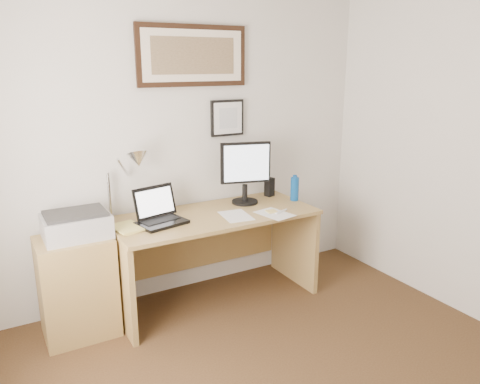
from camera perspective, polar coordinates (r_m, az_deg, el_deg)
wall_back at (r=3.83m, az=-7.70°, el=5.62°), size 3.50×0.02×2.50m
side_cabinet at (r=3.57m, az=-19.21°, el=-10.85°), size 0.50×0.40×0.73m
water_bottle at (r=4.04m, az=6.68°, el=0.38°), size 0.07×0.07×0.20m
bottle_cap at (r=4.02m, az=6.73°, el=1.91°), size 0.04×0.04×0.02m
speaker at (r=4.16m, az=3.61°, el=0.62°), size 0.09×0.08×0.16m
paper_sheet_a at (r=3.63m, az=-0.50°, el=-2.92°), size 0.24×0.32×0.00m
paper_sheet_b at (r=3.68m, az=4.23°, el=-2.67°), size 0.25×0.32×0.00m
sticky_pad at (r=3.73m, az=3.89°, el=-2.37°), size 0.09×0.09×0.01m
marker_pen at (r=3.73m, az=5.06°, el=-2.37°), size 0.14×0.06×0.02m
book at (r=3.41m, az=-14.94°, el=-4.57°), size 0.23×0.28×0.02m
desk at (r=3.84m, az=-3.61°, el=-5.67°), size 1.60×0.70×0.75m
laptop at (r=3.52m, az=-9.82°, el=-2.79°), size 0.38×0.36×0.26m
lcd_monitor at (r=3.88m, az=0.67°, el=2.73°), size 0.41×0.22×0.52m
printer at (r=3.43m, az=-19.33°, el=-3.78°), size 0.44×0.34×0.18m
desk_lamp at (r=3.54m, az=-12.65°, el=3.53°), size 0.29×0.27×0.53m
picture_large at (r=3.81m, az=-5.75°, el=16.20°), size 0.92×0.04×0.47m
picture_small at (r=3.97m, az=-1.55°, el=9.01°), size 0.30×0.03×0.30m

